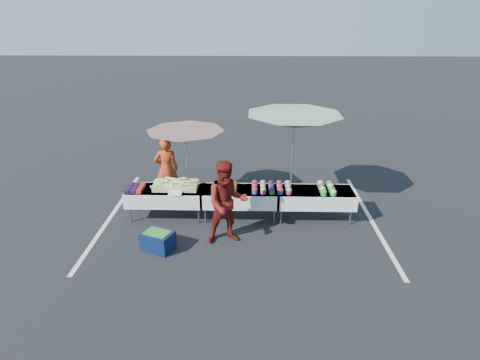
{
  "coord_description": "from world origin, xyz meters",
  "views": [
    {
      "loc": [
        0.23,
        -8.75,
        4.67
      ],
      "look_at": [
        0.0,
        0.0,
        1.0
      ],
      "focal_mm": 30.0,
      "sensor_mm": 36.0,
      "label": 1
    }
  ],
  "objects_px": {
    "table_center": "(240,196)",
    "table_right": "(315,197)",
    "umbrella_left": "(186,137)",
    "umbrella_right": "(294,122)",
    "table_left": "(166,195)",
    "vendor": "(167,169)",
    "customer": "(227,203)",
    "storage_bin": "(158,240)"
  },
  "relations": [
    {
      "from": "table_left",
      "to": "table_right",
      "type": "xyz_separation_m",
      "value": [
        3.6,
        0.0,
        0.0
      ]
    },
    {
      "from": "storage_bin",
      "to": "umbrella_right",
      "type": "bearing_deg",
      "value": 60.05
    },
    {
      "from": "table_left",
      "to": "table_center",
      "type": "xyz_separation_m",
      "value": [
        1.8,
        0.0,
        0.0
      ]
    },
    {
      "from": "table_center",
      "to": "storage_bin",
      "type": "xyz_separation_m",
      "value": [
        -1.7,
        -1.48,
        -0.37
      ]
    },
    {
      "from": "table_center",
      "to": "vendor",
      "type": "xyz_separation_m",
      "value": [
        -1.97,
        1.06,
        0.27
      ]
    },
    {
      "from": "table_center",
      "to": "umbrella_right",
      "type": "bearing_deg",
      "value": 31.76
    },
    {
      "from": "table_left",
      "to": "umbrella_left",
      "type": "xyz_separation_m",
      "value": [
        0.43,
        0.8,
        1.23
      ]
    },
    {
      "from": "customer",
      "to": "umbrella_left",
      "type": "relative_size",
      "value": 0.93
    },
    {
      "from": "table_center",
      "to": "umbrella_right",
      "type": "relative_size",
      "value": 0.6
    },
    {
      "from": "table_center",
      "to": "customer",
      "type": "distance_m",
      "value": 1.18
    },
    {
      "from": "umbrella_right",
      "to": "umbrella_left",
      "type": "bearing_deg",
      "value": -180.0
    },
    {
      "from": "vendor",
      "to": "storage_bin",
      "type": "height_order",
      "value": "vendor"
    },
    {
      "from": "table_center",
      "to": "table_right",
      "type": "xyz_separation_m",
      "value": [
        1.8,
        0.0,
        0.0
      ]
    },
    {
      "from": "umbrella_right",
      "to": "table_right",
      "type": "bearing_deg",
      "value": -57.6
    },
    {
      "from": "table_left",
      "to": "storage_bin",
      "type": "distance_m",
      "value": 1.53
    },
    {
      "from": "table_right",
      "to": "vendor",
      "type": "distance_m",
      "value": 3.92
    },
    {
      "from": "table_right",
      "to": "vendor",
      "type": "height_order",
      "value": "vendor"
    },
    {
      "from": "customer",
      "to": "umbrella_left",
      "type": "xyz_separation_m",
      "value": [
        -1.13,
        1.9,
        0.88
      ]
    },
    {
      "from": "umbrella_left",
      "to": "umbrella_right",
      "type": "xyz_separation_m",
      "value": [
        2.67,
        0.0,
        0.39
      ]
    },
    {
      "from": "table_center",
      "to": "umbrella_left",
      "type": "bearing_deg",
      "value": 149.8
    },
    {
      "from": "customer",
      "to": "storage_bin",
      "type": "height_order",
      "value": "customer"
    },
    {
      "from": "umbrella_left",
      "to": "storage_bin",
      "type": "xyz_separation_m",
      "value": [
        -0.32,
        -2.28,
        -1.6
      ]
    },
    {
      "from": "table_center",
      "to": "customer",
      "type": "xyz_separation_m",
      "value": [
        -0.25,
        -1.1,
        0.35
      ]
    },
    {
      "from": "table_left",
      "to": "table_center",
      "type": "relative_size",
      "value": 1.0
    },
    {
      "from": "table_center",
      "to": "vendor",
      "type": "distance_m",
      "value": 2.25
    },
    {
      "from": "table_right",
      "to": "customer",
      "type": "bearing_deg",
      "value": -151.79
    },
    {
      "from": "table_left",
      "to": "table_center",
      "type": "bearing_deg",
      "value": 0.0
    },
    {
      "from": "table_left",
      "to": "table_center",
      "type": "distance_m",
      "value": 1.8
    },
    {
      "from": "table_center",
      "to": "table_right",
      "type": "distance_m",
      "value": 1.8
    },
    {
      "from": "umbrella_left",
      "to": "table_center",
      "type": "bearing_deg",
      "value": -30.2
    },
    {
      "from": "table_right",
      "to": "umbrella_left",
      "type": "relative_size",
      "value": 0.93
    },
    {
      "from": "table_center",
      "to": "umbrella_left",
      "type": "relative_size",
      "value": 0.93
    },
    {
      "from": "umbrella_right",
      "to": "customer",
      "type": "bearing_deg",
      "value": -129.04
    },
    {
      "from": "umbrella_right",
      "to": "storage_bin",
      "type": "bearing_deg",
      "value": -142.66
    },
    {
      "from": "umbrella_left",
      "to": "umbrella_right",
      "type": "distance_m",
      "value": 2.7
    },
    {
      "from": "table_center",
      "to": "vendor",
      "type": "relative_size",
      "value": 1.09
    },
    {
      "from": "vendor",
      "to": "customer",
      "type": "xyz_separation_m",
      "value": [
        1.72,
        -2.16,
        0.08
      ]
    },
    {
      "from": "table_right",
      "to": "umbrella_right",
      "type": "relative_size",
      "value": 0.6
    },
    {
      "from": "table_right",
      "to": "umbrella_left",
      "type": "distance_m",
      "value": 3.5
    },
    {
      "from": "table_center",
      "to": "storage_bin",
      "type": "height_order",
      "value": "table_center"
    },
    {
      "from": "vendor",
      "to": "storage_bin",
      "type": "relative_size",
      "value": 2.24
    },
    {
      "from": "customer",
      "to": "umbrella_right",
      "type": "height_order",
      "value": "umbrella_right"
    }
  ]
}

